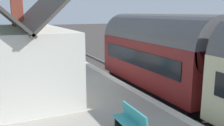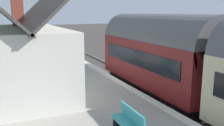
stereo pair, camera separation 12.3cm
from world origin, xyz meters
The scene contains 11 objects.
ground_plane centered at (0.00, 0.00, 0.00)m, with size 160.00×160.00×0.00m, color #383330.
platform centered at (0.00, 4.32, 0.42)m, with size 32.00×6.64×0.83m, color gray.
platform_edge_coping centered at (0.00, 1.18, 0.84)m, with size 32.00×0.36×0.02m, color beige.
rail_near centered at (0.00, -1.62, 0.07)m, with size 52.00×0.08×0.14m, color gray.
rail_far centered at (0.00, -0.18, 0.07)m, with size 52.00×0.08×0.14m, color gray.
train centered at (-5.13, -0.90, 2.21)m, with size 15.84×2.73×4.32m.
station_building centered at (-0.06, 5.73, 2.42)m, with size 8.07×3.73×5.84m.
bench_platform_end centered at (-6.27, 3.49, 1.31)m, with size 1.41×0.47×0.88m.
bench_mid_platform centered at (11.08, 3.65, 1.31)m, with size 1.42×0.49×0.88m.
planter_bench_right centered at (4.62, 4.67, 1.15)m, with size 0.38×0.38×0.60m.
station_sign_board centered at (6.07, 1.89, 2.02)m, with size 0.96×0.06×1.57m.
Camera 2 is at (-12.05, 6.64, 4.39)m, focal length 39.59 mm.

